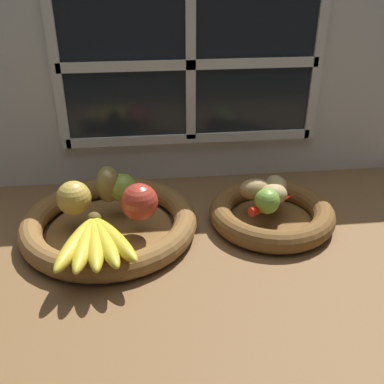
% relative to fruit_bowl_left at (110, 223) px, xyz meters
% --- Properties ---
extents(ground_plane, '(1.40, 0.90, 0.03)m').
position_rel_fruit_bowl_left_xyz_m(ground_plane, '(0.21, -0.03, -0.04)').
color(ground_plane, brown).
extents(back_wall, '(1.40, 0.05, 0.55)m').
position_rel_fruit_bowl_left_xyz_m(back_wall, '(0.21, 0.27, 0.26)').
color(back_wall, silver).
rests_on(back_wall, ground_plane).
extents(fruit_bowl_left, '(0.38, 0.38, 0.05)m').
position_rel_fruit_bowl_left_xyz_m(fruit_bowl_left, '(0.00, 0.00, 0.00)').
color(fruit_bowl_left, brown).
rests_on(fruit_bowl_left, ground_plane).
extents(fruit_bowl_right, '(0.28, 0.28, 0.05)m').
position_rel_fruit_bowl_left_xyz_m(fruit_bowl_right, '(0.37, -0.00, 0.00)').
color(fruit_bowl_right, brown).
rests_on(fruit_bowl_right, ground_plane).
extents(apple_golden_left, '(0.07, 0.07, 0.07)m').
position_rel_fruit_bowl_left_xyz_m(apple_golden_left, '(-0.07, 0.01, 0.06)').
color(apple_golden_left, gold).
rests_on(apple_golden_left, fruit_bowl_left).
extents(apple_green_back, '(0.06, 0.06, 0.06)m').
position_rel_fruit_bowl_left_xyz_m(apple_green_back, '(0.03, 0.05, 0.06)').
color(apple_green_back, '#7AA338').
rests_on(apple_green_back, fruit_bowl_left).
extents(apple_red_right, '(0.08, 0.08, 0.08)m').
position_rel_fruit_bowl_left_xyz_m(apple_red_right, '(0.07, -0.03, 0.07)').
color(apple_red_right, '#B73828').
rests_on(apple_red_right, fruit_bowl_left).
extents(pear_brown, '(0.08, 0.07, 0.09)m').
position_rel_fruit_bowl_left_xyz_m(pear_brown, '(0.00, 0.05, 0.07)').
color(pear_brown, olive).
rests_on(pear_brown, fruit_bowl_left).
extents(banana_bunch_front, '(0.17, 0.19, 0.03)m').
position_rel_fruit_bowl_left_xyz_m(banana_bunch_front, '(-0.02, -0.13, 0.04)').
color(banana_bunch_front, yellow).
rests_on(banana_bunch_front, fruit_bowl_left).
extents(potato_oblong, '(0.08, 0.05, 0.05)m').
position_rel_fruit_bowl_left_xyz_m(potato_oblong, '(0.33, 0.03, 0.05)').
color(potato_oblong, '#A38451').
rests_on(potato_oblong, fruit_bowl_right).
extents(potato_back, '(0.05, 0.07, 0.04)m').
position_rel_fruit_bowl_left_xyz_m(potato_back, '(0.38, 0.04, 0.05)').
color(potato_back, tan).
rests_on(potato_back, fruit_bowl_right).
extents(potato_large, '(0.07, 0.05, 0.05)m').
position_rel_fruit_bowl_left_xyz_m(potato_large, '(0.37, -0.00, 0.05)').
color(potato_large, tan).
rests_on(potato_large, fruit_bowl_right).
extents(lime_near, '(0.06, 0.06, 0.06)m').
position_rel_fruit_bowl_left_xyz_m(lime_near, '(0.34, -0.04, 0.05)').
color(lime_near, '#7AAD3D').
rests_on(lime_near, fruit_bowl_right).
extents(chili_pepper, '(0.14, 0.09, 0.02)m').
position_rel_fruit_bowl_left_xyz_m(chili_pepper, '(0.37, -0.02, 0.04)').
color(chili_pepper, red).
rests_on(chili_pepper, fruit_bowl_right).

